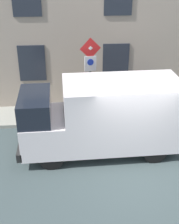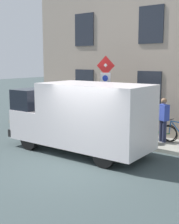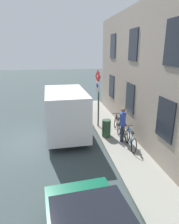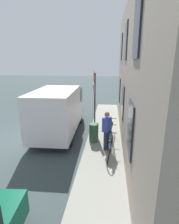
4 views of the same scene
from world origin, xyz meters
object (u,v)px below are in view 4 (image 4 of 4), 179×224
(bicycle_black, at_px, (110,130))
(bicycle_green, at_px, (110,139))
(litter_bin, at_px, (94,133))
(sign_post_stacked, at_px, (94,92))
(delivery_van, at_px, (59,110))
(bicycle_blue, at_px, (110,149))
(pedestrian, at_px, (107,129))

(bicycle_black, bearing_deg, bicycle_green, -173.22)
(bicycle_black, bearing_deg, litter_bin, 133.44)
(sign_post_stacked, distance_m, litter_bin, 2.28)
(delivery_van, height_order, bicycle_black, delivery_van)
(sign_post_stacked, distance_m, delivery_van, 2.16)
(sign_post_stacked, height_order, bicycle_green, sign_post_stacked)
(delivery_van, relative_size, litter_bin, 5.99)
(bicycle_blue, bearing_deg, litter_bin, 34.76)
(pedestrian, height_order, litter_bin, pedestrian)
(bicycle_blue, bearing_deg, bicycle_green, 4.96)
(bicycle_black, bearing_deg, sign_post_stacked, 51.94)
(pedestrian, relative_size, litter_bin, 1.91)
(sign_post_stacked, height_order, pedestrian, sign_post_stacked)
(sign_post_stacked, relative_size, bicycle_green, 1.86)
(sign_post_stacked, xyz_separation_m, bicycle_blue, (0.92, -2.88, -1.79))
(sign_post_stacked, bearing_deg, litter_bin, -84.85)
(bicycle_blue, height_order, litter_bin, litter_bin)
(pedestrian, distance_m, litter_bin, 1.04)
(sign_post_stacked, xyz_separation_m, bicycle_black, (0.92, -0.92, -1.79))
(sign_post_stacked, bearing_deg, pedestrian, -71.03)
(delivery_van, distance_m, bicycle_black, 3.02)
(delivery_van, bearing_deg, bicycle_black, -104.15)
(bicycle_blue, height_order, bicycle_black, same)
(pedestrian, bearing_deg, bicycle_green, 83.92)
(delivery_van, bearing_deg, bicycle_green, -121.28)
(bicycle_blue, distance_m, bicycle_green, 0.98)
(bicycle_green, height_order, bicycle_black, same)
(sign_post_stacked, height_order, bicycle_blue, sign_post_stacked)
(bicycle_black, xyz_separation_m, litter_bin, (-0.79, -0.59, 0.08))
(bicycle_green, distance_m, pedestrian, 0.65)
(bicycle_blue, relative_size, bicycle_green, 1.00)
(sign_post_stacked, distance_m, bicycle_green, 2.77)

